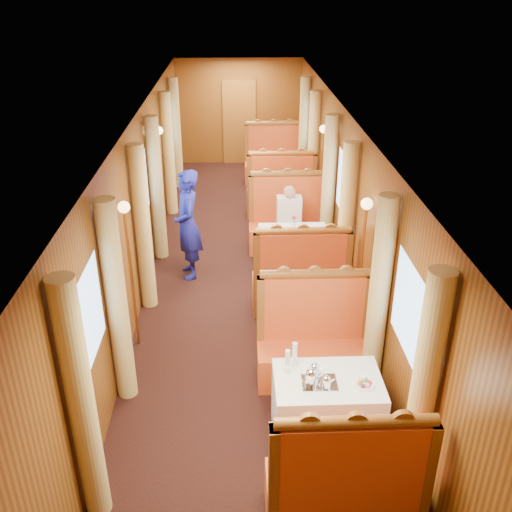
{
  "coord_description": "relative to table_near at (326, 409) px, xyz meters",
  "views": [
    {
      "loc": [
        -0.12,
        -7.87,
        4.29
      ],
      "look_at": [
        0.13,
        -1.4,
        1.05
      ],
      "focal_mm": 40.0,
      "sensor_mm": 36.0,
      "label": 1
    }
  ],
  "objects": [
    {
      "name": "table_far",
      "position": [
        0.0,
        7.0,
        0.0
      ],
      "size": [
        1.05,
        0.72,
        0.75
      ],
      "primitive_type": "cube",
      "color": "white",
      "rests_on": "floor"
    },
    {
      "name": "sconce_left_fore",
      "position": [
        -2.15,
        1.75,
        1.01
      ],
      "size": [
        0.14,
        0.14,
        1.95
      ],
      "color": "#BF8C3F",
      "rests_on": "floor"
    },
    {
      "name": "teapot_back",
      "position": [
        -0.13,
        0.06,
        0.43
      ],
      "size": [
        0.16,
        0.13,
        0.11
      ],
      "primitive_type": null,
      "rotation": [
        0.0,
        0.0,
        0.16
      ],
      "color": "silver",
      "rests_on": "tea_tray"
    },
    {
      "name": "banquette_near_fwd",
      "position": [
        0.0,
        -1.01,
        0.05
      ],
      "size": [
        1.3,
        0.55,
        1.34
      ],
      "color": "red",
      "rests_on": "floor"
    },
    {
      "name": "table_near",
      "position": [
        0.0,
        0.0,
        0.0
      ],
      "size": [
        1.05,
        0.72,
        0.75
      ],
      "primitive_type": "cube",
      "color": "white",
      "rests_on": "floor"
    },
    {
      "name": "cup_inboard",
      "position": [
        -0.39,
        0.12,
        0.48
      ],
      "size": [
        0.08,
        0.08,
        0.26
      ],
      "rotation": [
        0.0,
        0.0,
        -0.11
      ],
      "color": "white",
      "rests_on": "table_near"
    },
    {
      "name": "curtain_right_far_a",
      "position": [
        0.63,
        6.22,
        0.8
      ],
      "size": [
        0.22,
        0.22,
        2.35
      ],
      "primitive_type": "cylinder",
      "color": "#D4BB6C",
      "rests_on": "floor"
    },
    {
      "name": "doorway_far",
      "position": [
        -0.75,
        9.47,
        0.62
      ],
      "size": [
        0.8,
        0.04,
        2.0
      ],
      "primitive_type": "cube",
      "color": "brown",
      "rests_on": "floor"
    },
    {
      "name": "window_right_near",
      "position": [
        0.74,
        0.0,
        1.07
      ],
      "size": [
        0.01,
        1.2,
        0.9
      ],
      "primitive_type": null,
      "rotation": [
        1.57,
        0.0,
        -1.57
      ],
      "color": "#80ADE4",
      "rests_on": "wall_right"
    },
    {
      "name": "window_left_near",
      "position": [
        -2.24,
        0.0,
        1.07
      ],
      "size": [
        0.01,
        1.2,
        0.9
      ],
      "primitive_type": null,
      "rotation": [
        1.57,
        0.0,
        1.57
      ],
      "color": "#80ADE4",
      "rests_on": "wall_left"
    },
    {
      "name": "wall_far",
      "position": [
        -0.75,
        9.5,
        0.88
      ],
      "size": [
        3.0,
        0.01,
        2.5
      ],
      "primitive_type": null,
      "rotation": [
        1.57,
        0.0,
        0.0
      ],
      "color": "brown",
      "rests_on": "floor"
    },
    {
      "name": "curtain_right_mid_a",
      "position": [
        0.63,
        2.72,
        0.8
      ],
      "size": [
        0.22,
        0.22,
        2.35
      ],
      "primitive_type": "cylinder",
      "color": "#D4BB6C",
      "rests_on": "floor"
    },
    {
      "name": "sconce_right_aft",
      "position": [
        0.65,
        5.25,
        1.01
      ],
      "size": [
        0.14,
        0.14,
        1.95
      ],
      "color": "#BF8C3F",
      "rests_on": "floor"
    },
    {
      "name": "curtain_right_mid_b",
      "position": [
        0.63,
        4.28,
        0.8
      ],
      "size": [
        0.22,
        0.22,
        2.35
      ],
      "primitive_type": "cylinder",
      "color": "#D4BB6C",
      "rests_on": "floor"
    },
    {
      "name": "window_left_mid",
      "position": [
        -2.24,
        3.5,
        1.07
      ],
      "size": [
        0.01,
        1.2,
        0.9
      ],
      "primitive_type": null,
      "rotation": [
        1.57,
        0.0,
        1.57
      ],
      "color": "#80ADE4",
      "rests_on": "wall_left"
    },
    {
      "name": "table_mid",
      "position": [
        0.0,
        3.5,
        0.0
      ],
      "size": [
        1.05,
        0.72,
        0.75
      ],
      "primitive_type": "cube",
      "color": "white",
      "rests_on": "floor"
    },
    {
      "name": "steward",
      "position": [
        -1.6,
        3.59,
        0.48
      ],
      "size": [
        0.52,
        0.69,
        1.71
      ],
      "primitive_type": "imported",
      "rotation": [
        0.0,
        0.0,
        -1.37
      ],
      "color": "navy",
      "rests_on": "floor"
    },
    {
      "name": "window_right_far",
      "position": [
        0.74,
        7.0,
        1.07
      ],
      "size": [
        0.01,
        1.2,
        0.9
      ],
      "primitive_type": null,
      "rotation": [
        1.57,
        0.0,
        -1.57
      ],
      "color": "#80ADE4",
      "rests_on": "wall_right"
    },
    {
      "name": "curtain_right_far_b",
      "position": [
        0.63,
        7.78,
        0.8
      ],
      "size": [
        0.22,
        0.22,
        2.35
      ],
      "primitive_type": "cylinder",
      "color": "#D4BB6C",
      "rests_on": "floor"
    },
    {
      "name": "curtain_left_far_a",
      "position": [
        -2.13,
        6.22,
        0.8
      ],
      "size": [
        0.22,
        0.22,
        2.35
      ],
      "primitive_type": "cylinder",
      "color": "#D4BB6C",
      "rests_on": "floor"
    },
    {
      "name": "teapot_right",
      "position": [
        -0.04,
        -0.13,
        0.43
      ],
      "size": [
        0.17,
        0.14,
        0.11
      ],
      "primitive_type": null,
      "rotation": [
        0.0,
        0.0,
        0.31
      ],
      "color": "silver",
      "rests_on": "tea_tray"
    },
    {
      "name": "banquette_near_aft",
      "position": [
        0.0,
        1.01,
        0.05
      ],
      "size": [
        1.3,
        0.55,
        1.34
      ],
      "color": "red",
      "rests_on": "floor"
    },
    {
      "name": "wall_right",
      "position": [
        0.75,
        3.5,
        0.88
      ],
      "size": [
        0.01,
        12.0,
        2.5
      ],
      "primitive_type": null,
      "rotation": [
        1.57,
        0.0,
        -1.57
      ],
      "color": "brown",
      "rests_on": "floor"
    },
    {
      "name": "banquette_mid_aft",
      "position": [
        0.0,
        4.51,
        0.05
      ],
      "size": [
        1.3,
        0.55,
        1.34
      ],
      "color": "red",
      "rests_on": "floor"
    },
    {
      "name": "rose_vase_mid",
      "position": [
        0.0,
        3.51,
        0.55
      ],
      "size": [
        0.06,
        0.06,
        0.36
      ],
      "rotation": [
        0.0,
        0.0,
        -0.37
      ],
      "color": "silver",
      "rests_on": "table_mid"
    },
    {
      "name": "curtain_left_far_b",
      "position": [
        -2.13,
        7.78,
        0.8
      ],
      "size": [
        0.22,
        0.22,
        2.35
      ],
      "primitive_type": "cylinder",
      "color": "#D4BB6C",
      "rests_on": "floor"
    },
    {
      "name": "sconce_right_fore",
      "position": [
        0.65,
        1.75,
        1.01
      ],
      "size": [
        0.14,
        0.14,
        1.95
      ],
      "color": "#BF8C3F",
      "rests_on": "floor"
    },
    {
      "name": "banquette_far_aft",
      "position": [
        0.0,
        8.01,
        0.05
      ],
      "size": [
        1.3,
        0.55,
        1.34
      ],
      "color": "red",
      "rests_on": "floor"
    },
    {
      "name": "curtain_left_near_a",
      "position": [
        -2.13,
        -0.78,
        0.8
      ],
      "size": [
        0.22,
        0.22,
        2.35
      ],
      "primitive_type": "cylinder",
      "color": "#D4BB6C",
      "rests_on": "floor"
    },
    {
      "name": "curtain_left_mid_a",
      "position": [
        -2.13,
        2.72,
        0.8
      ],
      "size": [
        0.22,
        0.22,
        2.35
      ],
      "primitive_type": "cylinder",
      "color": "#D4BB6C",
      "rests_on": "floor"
    },
    {
      "name": "ceiling",
      "position": [
        -0.75,
        3.5,
        2.12
      ],
      "size": [
        3.0,
        12.0,
        0.01
      ],
      "primitive_type": null,
      "rotation": [
        3.14,
        0.0,
        0.0
      ],
      "color": "silver",
      "rests_on": "wall_left"
    },
    {
      "name": "banquette_mid_fwd",
      "position": [
        0.0,
        2.49,
        0.05
      ],
      "size": [
        1.3,
        0.55,
        1.34
      ],
      "color": "red",
      "rests_on": "floor"
    },
    {
      "name": "curtain_left_near_b",
      "position": [
        -2.13,
        0.78,
        0.8
      ],
      "size": [
        0.22,
        0.22,
        2.35
      ],
      "primitive_type": "cylinder",
      "color": "#D4BB6C",
      "rests_on": "floor"
    },
    {
      "name": "banquette_far_fwd",
      "position": [
        0.0,
        5.99,
        0.05
      ],
      "size": [
        1.3,
        0.55,
        1.34
      ],
      "color": "red",
      "rests_on": "floor"
    },
    {
      "name": "tea_tray",
      "position": [
        -0.1,
        -0.06,
        0.38
      ],
      "size": [
        0.34,
        0.26,
        0.01
      ],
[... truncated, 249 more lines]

